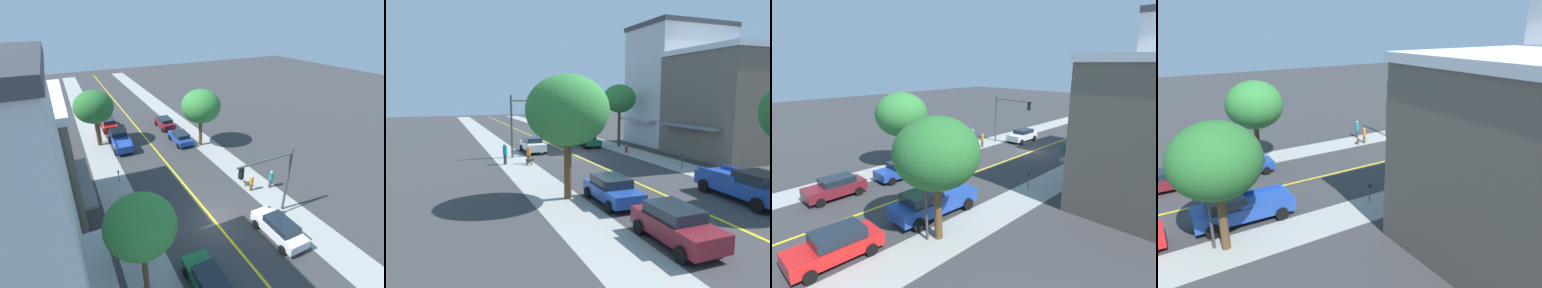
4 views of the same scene
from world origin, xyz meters
TOP-DOWN VIEW (x-y plane):
  - ground_plane at (0.00, 0.00)m, footprint 140.00×140.00m
  - sidewalk_left at (-6.23, 0.00)m, footprint 3.02×126.00m
  - sidewalk_right at (6.23, 0.00)m, footprint 3.02×126.00m
  - road_centerline_stripe at (0.00, 0.00)m, footprint 0.20×126.00m
  - tan_rowhouse at (-14.58, -3.67)m, footprint 11.31×8.39m
  - pale_office_building at (-14.58, 5.55)m, footprint 11.94×10.19m
  - street_tree_left_near at (-6.82, -3.88)m, footprint 3.74×3.74m
  - street_tree_right_corner at (5.59, 12.80)m, footprint 4.72×4.72m
  - fire_hydrant at (-5.35, 0.42)m, footprint 0.44×0.24m
  - parking_meter at (-5.56, 8.91)m, footprint 0.12×0.18m
  - traffic_light_mast at (4.28, -1.36)m, footprint 5.21×0.32m
  - blue_sedan_right_curb at (3.59, 14.49)m, footprint 2.10×4.31m
  - white_sedan_right_curb at (3.40, -3.60)m, footprint 1.98×4.33m
  - green_sedan_left_curb at (-3.41, -5.29)m, footprint 2.04×4.65m
  - maroon_sedan_right_curb at (3.68, 20.16)m, footprint 1.97×4.25m
  - blue_pickup_truck at (-3.54, 16.93)m, footprint 2.46×5.97m
  - pedestrian_orange_shirt at (5.21, 2.01)m, footprint 0.34×0.34m
  - pedestrian_teal_shirt at (7.16, 1.61)m, footprint 0.37×0.37m
  - small_dog at (5.29, 2.70)m, footprint 0.74×0.68m

SIDE VIEW (x-z plane):
  - ground_plane at x=0.00m, z-range 0.00..0.00m
  - road_centerline_stripe at x=0.00m, z-range 0.00..0.00m
  - sidewalk_left at x=-6.23m, z-range 0.00..0.01m
  - sidewalk_right at x=6.23m, z-range 0.00..0.01m
  - small_dog at x=5.29m, z-range 0.10..0.71m
  - fire_hydrant at x=-5.35m, z-range 0.00..0.84m
  - green_sedan_left_curb at x=-3.41m, z-range 0.05..1.46m
  - blue_sedan_right_curb at x=3.59m, z-range 0.04..1.50m
  - white_sedan_right_curb at x=3.40m, z-range 0.04..1.55m
  - maroon_sedan_right_curb at x=3.68m, z-range 0.04..1.57m
  - pedestrian_orange_shirt at x=5.21m, z-range 0.04..1.64m
  - parking_meter at x=-5.56m, z-range 0.21..1.53m
  - blue_pickup_truck at x=-3.54m, z-range 0.02..1.83m
  - pedestrian_teal_shirt at x=7.16m, z-range 0.05..1.88m
  - traffic_light_mast at x=4.28m, z-range 1.00..6.86m
  - street_tree_right_corner at x=5.59m, z-range 1.52..8.61m
  - pale_office_building at x=-14.58m, z-range 0.01..10.16m
  - street_tree_left_near at x=-6.82m, z-range 1.90..8.93m
  - tan_rowhouse at x=-14.58m, z-range 0.01..13.92m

